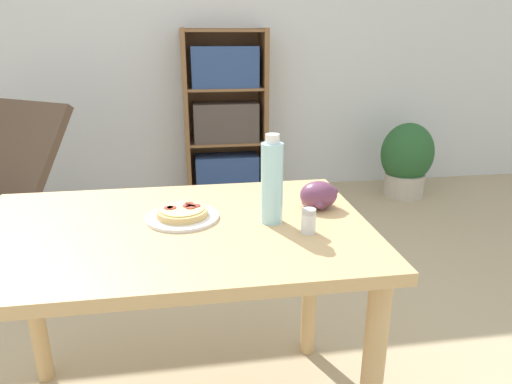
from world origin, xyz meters
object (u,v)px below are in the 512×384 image
(grape_bunch, at_px, (319,195))
(bookshelf, at_px, (225,120))
(pizza_on_plate, at_px, (182,214))
(salt_shaker, at_px, (309,221))
(lounge_chair_near, at_px, (0,210))
(potted_plant_floor, at_px, (407,160))
(drink_bottle, at_px, (272,182))

(grape_bunch, xyz_separation_m, bookshelf, (-0.10, 2.29, -0.16))
(pizza_on_plate, bearing_deg, grape_bunch, 3.26)
(salt_shaker, relative_size, lounge_chair_near, 0.07)
(pizza_on_plate, xyz_separation_m, lounge_chair_near, (-1.08, 1.41, -0.46))
(lounge_chair_near, relative_size, potted_plant_floor, 1.61)
(pizza_on_plate, xyz_separation_m, grape_bunch, (0.43, 0.02, 0.03))
(salt_shaker, bearing_deg, lounge_chair_near, 132.38)
(drink_bottle, xyz_separation_m, potted_plant_floor, (1.51, 2.11, -0.55))
(pizza_on_plate, xyz_separation_m, bookshelf, (0.33, 2.32, -0.13))
(grape_bunch, relative_size, potted_plant_floor, 0.20)
(grape_bunch, bearing_deg, lounge_chair_near, 137.52)
(bookshelf, height_order, potted_plant_floor, bookshelf)
(drink_bottle, xyz_separation_m, bookshelf, (0.07, 2.38, -0.24))
(pizza_on_plate, height_order, lounge_chair_near, lounge_chair_near)
(bookshelf, xyz_separation_m, potted_plant_floor, (1.43, -0.27, -0.32))
(grape_bunch, relative_size, lounge_chair_near, 0.12)
(grape_bunch, bearing_deg, pizza_on_plate, -176.74)
(pizza_on_plate, distance_m, lounge_chair_near, 1.84)
(drink_bottle, bearing_deg, potted_plant_floor, 54.41)
(lounge_chair_near, bearing_deg, drink_bottle, -13.26)
(salt_shaker, bearing_deg, potted_plant_floor, 57.15)
(grape_bunch, distance_m, lounge_chair_near, 2.11)
(pizza_on_plate, relative_size, grape_bunch, 1.81)
(potted_plant_floor, bearing_deg, pizza_on_plate, -130.85)
(pizza_on_plate, height_order, drink_bottle, drink_bottle)
(potted_plant_floor, bearing_deg, salt_shaker, -122.85)
(potted_plant_floor, bearing_deg, grape_bunch, -123.53)
(salt_shaker, bearing_deg, grape_bunch, 65.44)
(salt_shaker, height_order, potted_plant_floor, salt_shaker)
(grape_bunch, relative_size, drink_bottle, 0.46)
(drink_bottle, height_order, bookshelf, bookshelf)
(lounge_chair_near, xyz_separation_m, potted_plant_floor, (2.85, 0.64, 0.02))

